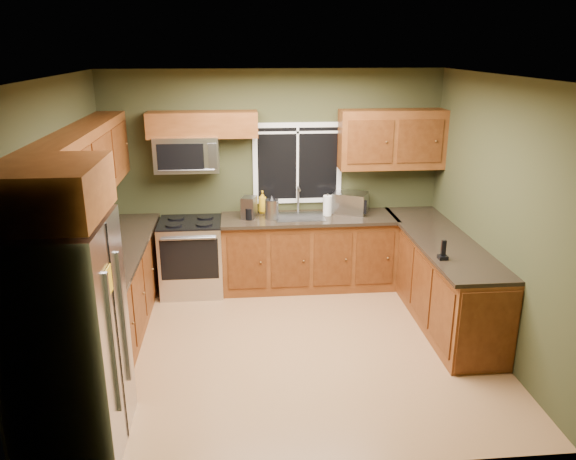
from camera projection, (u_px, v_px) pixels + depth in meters
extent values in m
plane|color=#956942|center=(286.00, 346.00, 5.82)|extent=(4.20, 4.20, 0.00)
plane|color=white|center=(286.00, 77.00, 4.97)|extent=(4.20, 4.20, 0.00)
plane|color=#33351D|center=(274.00, 179.00, 7.09)|extent=(4.20, 0.00, 4.20)
plane|color=#33351D|center=(310.00, 304.00, 3.69)|extent=(4.20, 0.00, 4.20)
plane|color=#33351D|center=(61.00, 228.00, 5.21)|extent=(0.00, 3.60, 3.60)
plane|color=#33351D|center=(496.00, 216.00, 5.57)|extent=(0.00, 3.60, 3.60)
cube|color=white|center=(297.00, 163.00, 7.04)|extent=(1.12, 0.03, 1.02)
cube|color=black|center=(298.00, 164.00, 7.03)|extent=(1.00, 0.01, 0.90)
cube|color=white|center=(298.00, 164.00, 7.03)|extent=(0.03, 0.01, 0.90)
cube|color=white|center=(298.00, 132.00, 6.90)|extent=(1.00, 0.01, 0.03)
cube|color=brown|center=(114.00, 294.00, 5.97)|extent=(0.60, 2.65, 0.90)
cube|color=black|center=(112.00, 252.00, 5.82)|extent=(0.65, 2.65, 0.04)
cube|color=brown|center=(308.00, 253.00, 7.13)|extent=(2.17, 0.60, 0.90)
cube|color=black|center=(309.00, 218.00, 6.96)|extent=(2.17, 0.65, 0.04)
cube|color=brown|center=(440.00, 279.00, 6.35)|extent=(0.60, 2.50, 0.90)
cube|color=#50260E|center=(488.00, 333.00, 5.16)|extent=(0.56, 0.02, 0.82)
cube|color=black|center=(442.00, 240.00, 6.20)|extent=(0.65, 2.50, 0.04)
cube|color=brown|center=(86.00, 163.00, 5.51)|extent=(0.33, 2.65, 0.72)
cube|color=brown|center=(203.00, 124.00, 6.64)|extent=(1.30, 0.33, 0.30)
cube|color=brown|center=(392.00, 139.00, 6.90)|extent=(1.30, 0.33, 0.72)
cube|color=brown|center=(47.00, 191.00, 3.80)|extent=(0.72, 0.90, 0.38)
cube|color=#B7B7BC|center=(68.00, 339.00, 4.16)|extent=(0.72, 0.90, 1.80)
cube|color=slate|center=(113.00, 344.00, 3.98)|extent=(0.03, 0.04, 1.10)
cube|color=slate|center=(123.00, 318.00, 4.36)|extent=(0.03, 0.04, 1.10)
cube|color=black|center=(118.00, 337.00, 4.19)|extent=(0.01, 0.02, 1.78)
cube|color=gold|center=(109.00, 280.00, 3.94)|extent=(0.01, 0.14, 0.20)
cube|color=#B7B7BC|center=(192.00, 257.00, 6.98)|extent=(0.76, 0.65, 0.90)
cube|color=black|center=(190.00, 223.00, 6.84)|extent=(0.76, 0.64, 0.03)
cube|color=black|center=(189.00, 260.00, 6.64)|extent=(0.68, 0.02, 0.50)
cylinder|color=slate|center=(188.00, 239.00, 6.53)|extent=(0.64, 0.04, 0.04)
cylinder|color=black|center=(174.00, 225.00, 6.68)|extent=(0.20, 0.20, 0.01)
cylinder|color=black|center=(204.00, 224.00, 6.71)|extent=(0.20, 0.20, 0.01)
cylinder|color=black|center=(176.00, 218.00, 6.95)|extent=(0.20, 0.20, 0.01)
cylinder|color=black|center=(205.00, 217.00, 6.98)|extent=(0.20, 0.20, 0.01)
cube|color=#B7B7BC|center=(187.00, 154.00, 6.70)|extent=(0.76, 0.38, 0.42)
cube|color=black|center=(180.00, 157.00, 6.51)|extent=(0.54, 0.01, 0.30)
cube|color=slate|center=(212.00, 156.00, 6.55)|extent=(0.10, 0.01, 0.30)
cylinder|color=slate|center=(186.00, 170.00, 6.56)|extent=(0.66, 0.02, 0.02)
cube|color=slate|center=(300.00, 217.00, 6.95)|extent=(0.60, 0.42, 0.02)
cylinder|color=#B7B7BC|center=(298.00, 199.00, 7.08)|extent=(0.03, 0.03, 0.34)
cylinder|color=#B7B7BC|center=(299.00, 189.00, 6.96)|extent=(0.03, 0.18, 0.03)
cube|color=#B7B7BC|center=(350.00, 203.00, 7.09)|extent=(0.50, 0.45, 0.26)
cube|color=black|center=(353.00, 206.00, 6.94)|extent=(0.32, 0.16, 0.18)
cube|color=slate|center=(249.00, 207.00, 6.86)|extent=(0.21, 0.23, 0.27)
cylinder|color=black|center=(249.00, 214.00, 6.82)|extent=(0.12, 0.12, 0.14)
cylinder|color=#B7B7BC|center=(272.00, 209.00, 6.83)|extent=(0.21, 0.21, 0.24)
cone|color=black|center=(272.00, 198.00, 6.79)|extent=(0.14, 0.14, 0.07)
cylinder|color=white|center=(327.00, 205.00, 6.98)|extent=(0.12, 0.12, 0.25)
cylinder|color=slate|center=(328.00, 195.00, 6.94)|extent=(0.02, 0.02, 0.04)
imported|color=gold|center=(263.00, 202.00, 7.07)|extent=(0.11, 0.11, 0.29)
imported|color=white|center=(330.00, 204.00, 7.11)|extent=(0.10, 0.10, 0.21)
cube|color=black|center=(443.00, 257.00, 5.58)|extent=(0.09, 0.09, 0.04)
cube|color=black|center=(444.00, 248.00, 5.54)|extent=(0.04, 0.03, 0.16)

